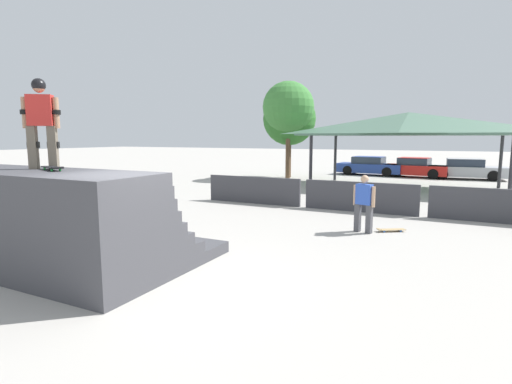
{
  "coord_description": "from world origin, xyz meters",
  "views": [
    {
      "loc": [
        4.82,
        -5.28,
        2.58
      ],
      "look_at": [
        -0.06,
        4.51,
        1.08
      ],
      "focal_mm": 28.0,
      "sensor_mm": 36.0,
      "label": 1
    }
  ],
  "objects": [
    {
      "name": "ground_plane",
      "position": [
        0.0,
        0.0,
        0.0
      ],
      "size": [
        160.0,
        160.0,
        0.0
      ],
      "primitive_type": "plane",
      "color": "#ADA8A0"
    },
    {
      "name": "quarter_pipe_ramp",
      "position": [
        -2.21,
        -0.11,
        0.84
      ],
      "size": [
        5.1,
        3.62,
        1.96
      ],
      "color": "#424247",
      "rests_on": "ground"
    },
    {
      "name": "skater_on_deck",
      "position": [
        -2.44,
        -0.1,
        2.96
      ],
      "size": [
        0.69,
        0.57,
        1.74
      ],
      "rotation": [
        0.0,
        0.0,
        0.63
      ],
      "color": "#6B6051",
      "rests_on": "quarter_pipe_ramp"
    },
    {
      "name": "skateboard_on_deck",
      "position": [
        -1.94,
        -0.3,
        2.02
      ],
      "size": [
        0.81,
        0.48,
        0.09
      ],
      "rotation": [
        0.0,
        0.0,
        -0.38
      ],
      "color": "green",
      "rests_on": "quarter_pipe_ramp"
    },
    {
      "name": "bystander_walking",
      "position": [
        2.68,
        5.57,
        0.88
      ],
      "size": [
        0.63,
        0.31,
        1.57
      ],
      "rotation": [
        0.0,
        0.0,
        2.88
      ],
      "color": "#4C4C51",
      "rests_on": "ground"
    },
    {
      "name": "skateboard_on_ground",
      "position": [
        3.34,
        5.99,
        0.06
      ],
      "size": [
        0.77,
        0.59,
        0.09
      ],
      "rotation": [
        0.0,
        0.0,
        3.71
      ],
      "color": "blue",
      "rests_on": "ground"
    },
    {
      "name": "barrier_fence",
      "position": [
        1.94,
        8.6,
        0.53
      ],
      "size": [
        12.2,
        0.12,
        1.05
      ],
      "color": "#3D3D42",
      "rests_on": "ground"
    },
    {
      "name": "pavilion_shelter",
      "position": [
        2.63,
        16.14,
        3.24
      ],
      "size": [
        10.07,
        5.36,
        3.82
      ],
      "color": "#2D2D33",
      "rests_on": "ground"
    },
    {
      "name": "tree_beside_pavilion",
      "position": [
        -4.56,
        18.0,
        4.4
      ],
      "size": [
        3.17,
        3.17,
        6.01
      ],
      "color": "brown",
      "rests_on": "ground"
    },
    {
      "name": "tree_far_back",
      "position": [
        -4.85,
        18.94,
        3.75
      ],
      "size": [
        3.39,
        3.39,
        5.46
      ],
      "color": "brown",
      "rests_on": "ground"
    },
    {
      "name": "parked_car_blue",
      "position": [
        -0.42,
        22.85,
        0.6
      ],
      "size": [
        4.51,
        2.08,
        1.27
      ],
      "rotation": [
        0.0,
        0.0,
        -0.09
      ],
      "color": "navy",
      "rests_on": "ground"
    },
    {
      "name": "parked_car_red",
      "position": [
        2.54,
        22.67,
        0.6
      ],
      "size": [
        4.24,
        2.27,
        1.27
      ],
      "rotation": [
        0.0,
        0.0,
        -0.14
      ],
      "color": "red",
      "rests_on": "ground"
    },
    {
      "name": "parked_car_silver",
      "position": [
        5.49,
        22.7,
        0.6
      ],
      "size": [
        4.56,
        1.94,
        1.27
      ],
      "rotation": [
        0.0,
        0.0,
        0.05
      ],
      "color": "#A8AAAF",
      "rests_on": "ground"
    }
  ]
}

